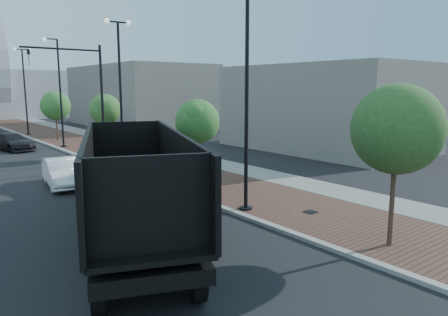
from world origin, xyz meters
TOP-DOWN VIEW (x-y plane):
  - sidewalk at (3.50, 40.00)m, footprint 7.00×140.00m
  - concrete_strip at (6.20, 40.00)m, footprint 2.40×140.00m
  - curb at (0.00, 40.00)m, footprint 0.30×140.00m
  - dump_truck at (-3.54, 12.43)m, footprint 7.79×13.87m
  - white_sedan at (-3.98, 19.59)m, footprint 2.16×4.63m
  - dark_car_far at (-3.21, 35.33)m, footprint 3.26×5.32m
  - pedestrian at (4.61, 19.26)m, footprint 0.71×0.60m
  - streetlight_1 at (0.49, 10.00)m, footprint 1.44×0.56m
  - streetlight_2 at (0.60, 22.00)m, footprint 1.72×0.56m
  - streetlight_3 at (0.49, 34.00)m, footprint 1.44×0.56m
  - streetlight_4 at (0.60, 46.00)m, footprint 1.72×0.56m
  - traffic_mast at (-0.30, 25.00)m, footprint 5.09×0.20m
  - tree_0 at (1.65, 4.02)m, footprint 2.85×2.85m
  - tree_1 at (1.65, 15.02)m, footprint 2.36×2.30m
  - tree_2 at (1.65, 27.02)m, footprint 2.36×2.30m
  - tree_3 at (1.65, 39.02)m, footprint 2.79×2.79m
  - commercial_block_ne at (16.00, 50.00)m, footprint 12.00×22.00m
  - commercial_block_e at (18.00, 20.00)m, footprint 10.00×16.00m
  - utility_cover_1 at (2.40, 8.00)m, footprint 0.50×0.50m
  - utility_cover_2 at (2.40, 19.00)m, footprint 0.50×0.50m

SIDE VIEW (x-z plane):
  - sidewalk at x=3.50m, z-range 0.00..0.12m
  - concrete_strip at x=6.20m, z-range 0.00..0.13m
  - curb at x=0.00m, z-range 0.00..0.14m
  - utility_cover_1 at x=2.40m, z-range 0.12..0.14m
  - utility_cover_2 at x=2.40m, z-range 0.12..0.14m
  - dark_car_far at x=-3.21m, z-range 0.00..1.44m
  - white_sedan at x=-3.98m, z-range 0.00..1.47m
  - pedestrian at x=4.61m, z-range 0.00..1.65m
  - dump_truck at x=-3.54m, z-range -0.30..3.51m
  - tree_1 at x=1.65m, z-range 1.14..5.74m
  - tree_3 at x=1.65m, z-range 1.02..5.87m
  - commercial_block_e at x=18.00m, z-range 0.00..7.00m
  - tree_2 at x=1.65m, z-range 1.19..5.91m
  - tree_0 at x=1.65m, z-range 1.23..6.57m
  - commercial_block_ne at x=16.00m, z-range 0.00..8.00m
  - streetlight_1 at x=0.49m, z-range -0.26..8.95m
  - streetlight_3 at x=0.49m, z-range -0.26..8.95m
  - streetlight_2 at x=0.60m, z-range 0.18..9.46m
  - streetlight_4 at x=0.60m, z-range 0.18..9.46m
  - traffic_mast at x=-0.30m, z-range 0.98..8.98m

